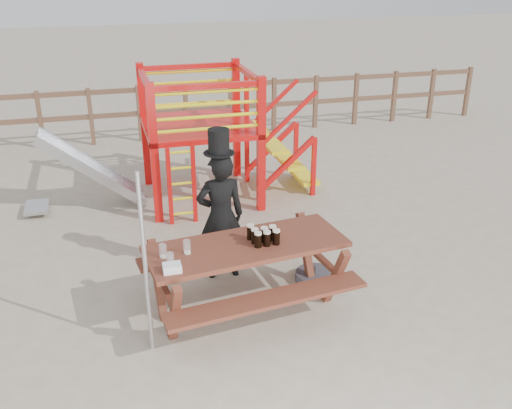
{
  "coord_description": "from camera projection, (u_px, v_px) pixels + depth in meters",
  "views": [
    {
      "loc": [
        -1.26,
        -5.12,
        3.69
      ],
      "look_at": [
        0.37,
        0.8,
        1.0
      ],
      "focal_mm": 40.0,
      "sensor_mm": 36.0,
      "label": 1
    }
  ],
  "objects": [
    {
      "name": "ground",
      "position": [
        243.0,
        319.0,
        6.31
      ],
      "size": [
        60.0,
        60.0,
        0.0
      ],
      "primitive_type": "plane",
      "color": "tan",
      "rests_on": "ground"
    },
    {
      "name": "back_fence",
      "position": [
        163.0,
        106.0,
        12.19
      ],
      "size": [
        15.09,
        0.09,
        1.2
      ],
      "color": "brown",
      "rests_on": "ground"
    },
    {
      "name": "playground_fort",
      "position": [
        195.0,
        135.0,
        9.07
      ],
      "size": [
        4.71,
        1.84,
        2.1
      ],
      "color": "red",
      "rests_on": "ground"
    },
    {
      "name": "picnic_table",
      "position": [
        247.0,
        269.0,
        6.27
      ],
      "size": [
        2.33,
        1.75,
        0.84
      ],
      "rotation": [
        0.0,
        0.0,
        0.12
      ],
      "color": "maroon",
      "rests_on": "ground"
    },
    {
      "name": "man_with_hat",
      "position": [
        221.0,
        213.0,
        6.85
      ],
      "size": [
        0.59,
        0.39,
        1.89
      ],
      "rotation": [
        0.0,
        0.0,
        3.15
      ],
      "color": "black",
      "rests_on": "ground"
    },
    {
      "name": "metal_pole",
      "position": [
        145.0,
        266.0,
        5.45
      ],
      "size": [
        0.04,
        0.04,
        1.93
      ],
      "primitive_type": "cylinder",
      "color": "#B2B2B7",
      "rests_on": "ground"
    },
    {
      "name": "parasol_base",
      "position": [
        315.0,
        276.0,
        7.03
      ],
      "size": [
        0.49,
        0.49,
        0.21
      ],
      "color": "#3B3B40",
      "rests_on": "ground"
    },
    {
      "name": "paper_bag",
      "position": [
        172.0,
        268.0,
        5.59
      ],
      "size": [
        0.18,
        0.14,
        0.08
      ],
      "primitive_type": "cube",
      "rotation": [
        0.0,
        0.0,
        -0.01
      ],
      "color": "white",
      "rests_on": "picnic_table"
    },
    {
      "name": "stout_pints",
      "position": [
        263.0,
        236.0,
        6.13
      ],
      "size": [
        0.32,
        0.28,
        0.17
      ],
      "color": "black",
      "rests_on": "picnic_table"
    },
    {
      "name": "empty_glasses",
      "position": [
        174.0,
        253.0,
        5.81
      ],
      "size": [
        0.33,
        0.31,
        0.15
      ],
      "color": "silver",
      "rests_on": "picnic_table"
    }
  ]
}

